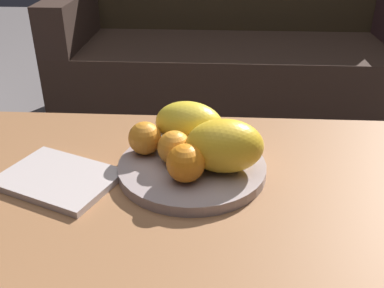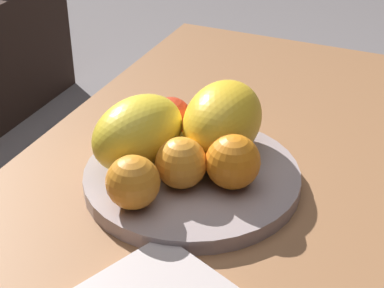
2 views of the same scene
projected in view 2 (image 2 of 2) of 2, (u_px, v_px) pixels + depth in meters
The scene contains 9 objects.
coffee_table at pixel (215, 206), 1.02m from camera, with size 1.28×0.69×0.43m.
fruit_bowl at pixel (192, 178), 0.99m from camera, with size 0.34×0.34×0.03m, color #A49190.
melon_large_front at pixel (223, 120), 1.01m from camera, with size 0.17×0.12×0.12m, color yellow.
melon_smaller_beside at pixel (138, 133), 0.98m from camera, with size 0.17×0.11×0.11m, color yellow.
orange_front at pixel (233, 162), 0.93m from camera, with size 0.08×0.08×0.08m, color orange.
orange_left at pixel (133, 182), 0.89m from camera, with size 0.08×0.08×0.08m, color orange.
orange_right at pixel (181, 163), 0.94m from camera, with size 0.08×0.08×0.08m, color orange.
apple_front at pixel (171, 118), 1.06m from camera, with size 0.07×0.07×0.07m, color red.
banana_bunch at pixel (159, 142), 1.01m from camera, with size 0.15×0.15×0.06m.
Camera 2 is at (-0.77, -0.30, 1.01)m, focal length 58.83 mm.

